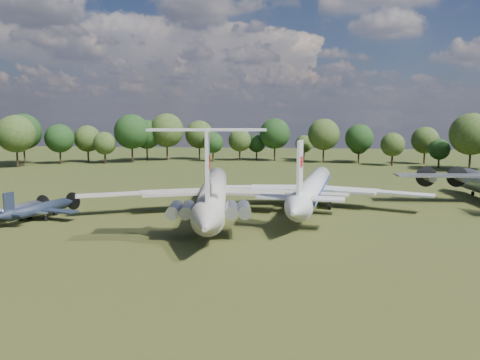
% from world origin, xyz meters
% --- Properties ---
extents(ground, '(300.00, 300.00, 0.00)m').
position_xyz_m(ground, '(0.00, 0.00, 0.00)').
color(ground, '#223D14').
rests_on(ground, ground).
extents(il62_airliner, '(43.26, 52.42, 4.65)m').
position_xyz_m(il62_airliner, '(2.48, -0.93, 2.33)').
color(il62_airliner, '#B7B7B2').
rests_on(il62_airliner, ground).
extents(tu104_jet, '(38.25, 47.88, 4.42)m').
position_xyz_m(tu104_jet, '(15.82, 6.10, 2.21)').
color(tu104_jet, silver).
rests_on(tu104_jet, ground).
extents(small_prop_west, '(13.59, 16.42, 2.11)m').
position_xyz_m(small_prop_west, '(-19.12, -6.92, 1.05)').
color(small_prop_west, black).
rests_on(small_prop_west, ground).
extents(small_prop_northwest, '(10.98, 13.95, 1.89)m').
position_xyz_m(small_prop_northwest, '(-22.21, -7.49, 0.94)').
color(small_prop_northwest, '#95979D').
rests_on(small_prop_northwest, ground).
extents(person_on_il62, '(0.78, 0.67, 1.80)m').
position_xyz_m(person_on_il62, '(4.45, -13.81, 5.55)').
color(person_on_il62, '#946C4B').
rests_on(person_on_il62, il62_airliner).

